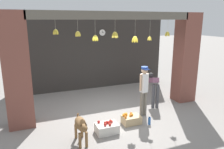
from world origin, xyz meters
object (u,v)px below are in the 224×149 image
object	(u,v)px
shopkeeper	(144,88)
fruit_crate_apples	(107,128)
water_bottle	(149,121)
worker_stooping	(154,86)
fruit_crate_oranges	(131,119)
dog	(81,125)
wall_clock	(102,33)

from	to	relation	value
shopkeeper	fruit_crate_apples	xyz separation A→B (m)	(-1.46, -0.61, -0.79)
fruit_crate_apples	water_bottle	distance (m)	1.32
worker_stooping	fruit_crate_oranges	world-z (taller)	worker_stooping
shopkeeper	fruit_crate_oranges	distance (m)	1.07
dog	fruit_crate_apples	world-z (taller)	dog
dog	fruit_crate_apples	size ratio (longest dim) A/B	1.61
shopkeeper	wall_clock	world-z (taller)	wall_clock
shopkeeper	fruit_crate_apples	world-z (taller)	shopkeeper
water_bottle	worker_stooping	bearing A→B (deg)	54.01
shopkeeper	fruit_crate_apples	size ratio (longest dim) A/B	2.70
fruit_crate_apples	fruit_crate_oranges	bearing A→B (deg)	15.89
worker_stooping	wall_clock	world-z (taller)	wall_clock
dog	water_bottle	world-z (taller)	dog
worker_stooping	wall_clock	distance (m)	3.35
dog	fruit_crate_oranges	size ratio (longest dim) A/B	1.78
dog	water_bottle	size ratio (longest dim) A/B	3.97
fruit_crate_oranges	wall_clock	xyz separation A→B (m)	(0.43, 3.71, 2.31)
fruit_crate_oranges	wall_clock	world-z (taller)	wall_clock
fruit_crate_oranges	water_bottle	world-z (taller)	fruit_crate_oranges
fruit_crate_apples	wall_clock	bearing A→B (deg)	72.09
fruit_crate_oranges	shopkeeper	bearing A→B (deg)	30.90
shopkeeper	wall_clock	xyz separation A→B (m)	(-0.18, 3.35, 1.51)
shopkeeper	dog	bearing A→B (deg)	10.78
worker_stooping	water_bottle	xyz separation A→B (m)	(-0.91, -1.25, -0.62)
shopkeeper	fruit_crate_oranges	xyz separation A→B (m)	(-0.61, -0.36, -0.80)
dog	shopkeeper	bearing A→B (deg)	112.83
water_bottle	wall_clock	size ratio (longest dim) A/B	0.84
worker_stooping	fruit_crate_apples	size ratio (longest dim) A/B	1.85
worker_stooping	water_bottle	size ratio (longest dim) A/B	4.56
dog	fruit_crate_apples	distance (m)	0.88
shopkeeper	water_bottle	xyz separation A→B (m)	(-0.14, -0.61, -0.82)
dog	fruit_crate_apples	xyz separation A→B (m)	(0.77, 0.26, -0.34)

